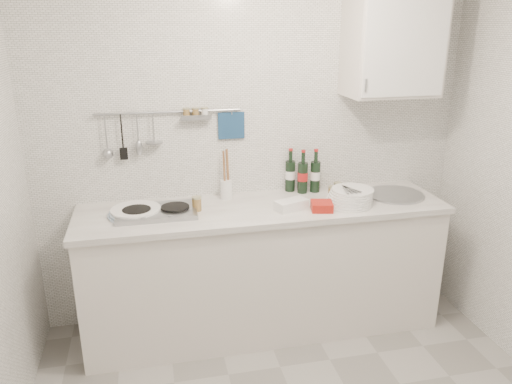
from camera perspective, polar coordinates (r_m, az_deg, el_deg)
The scene contains 14 objects.
back_wall at distance 3.49m, azimuth -0.25°, elevation 5.19°, with size 3.00×0.02×2.50m, color silver.
counter at distance 3.51m, azimuth 0.93°, elevation -9.01°, with size 2.44×0.64×0.96m.
wall_rail at distance 3.35m, azimuth -10.23°, elevation 7.37°, with size 0.98×0.09×0.34m.
wall_cabinet at distance 3.53m, azimuth 15.43°, elevation 16.18°, with size 0.60×0.38×0.70m.
plate_stack_hob at distance 3.24m, azimuth -13.68°, elevation -2.21°, with size 0.33×0.33×0.04m.
plate_stack_sink at distance 3.39m, azimuth 10.71°, elevation -0.56°, with size 0.34×0.33×0.11m.
wine_bottles at distance 3.55m, azimuth 5.37°, elevation 2.42°, with size 0.24×0.13×0.31m.
butter_dish at distance 3.25m, azimuth 4.04°, elevation -1.46°, with size 0.21×0.10×0.06m, color white.
strawberry_punnet at distance 3.25m, azimuth 7.52°, elevation -1.61°, with size 0.14×0.14×0.06m, color red.
utensil_crock at distance 3.43m, azimuth -3.41°, elevation 0.59°, with size 0.09×0.09×0.35m.
jar_a at distance 3.44m, azimuth -3.55°, elevation -0.12°, with size 0.06×0.06×0.08m.
jar_b at distance 3.63m, azimuth 9.30°, elevation 0.60°, with size 0.06×0.06×0.07m.
jar_c at distance 3.55m, azimuth 8.69°, elevation 0.18°, with size 0.06×0.06×0.06m.
jar_d at distance 3.23m, azimuth -6.79°, elevation -1.33°, with size 0.06×0.06×0.09m.
Camera 1 is at (-0.72, -1.92, 2.08)m, focal length 35.00 mm.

